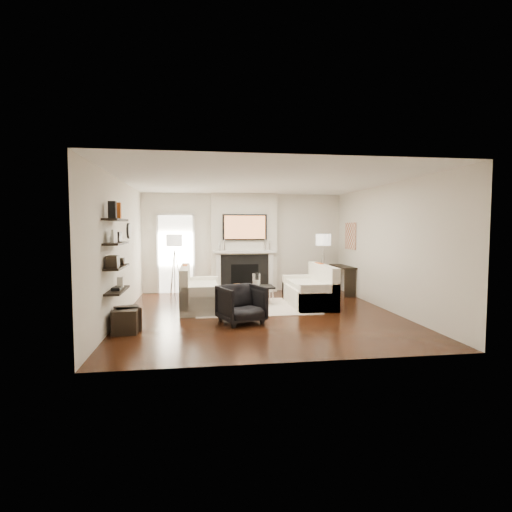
{
  "coord_description": "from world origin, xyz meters",
  "views": [
    {
      "loc": [
        -1.25,
        -8.0,
        1.77
      ],
      "look_at": [
        0.0,
        0.6,
        1.15
      ],
      "focal_mm": 28.0,
      "sensor_mm": 36.0,
      "label": 1
    }
  ],
  "objects": [
    {
      "name": "pillow_right_charcoal",
      "position": [
        1.57,
        0.44,
        0.72
      ],
      "size": [
        0.1,
        0.4,
        0.4
      ],
      "primitive_type": "cube",
      "color": "black",
      "rests_on": "loveseat_right_cushion"
    },
    {
      "name": "fireplace_surround",
      "position": [
        0.0,
        2.74,
        0.52
      ],
      "size": [
        1.3,
        0.02,
        1.04
      ],
      "primitive_type": "cube",
      "color": "black",
      "rests_on": "floor"
    },
    {
      "name": "wall_art",
      "position": [
        2.73,
        2.05,
        1.55
      ],
      "size": [
        0.03,
        0.7,
        0.7
      ],
      "primitive_type": "cube",
      "color": "tan",
      "rests_on": "wall_right"
    },
    {
      "name": "candlestick_l_tall",
      "position": [
        -0.55,
        2.7,
        1.3
      ],
      "size": [
        0.04,
        0.04,
        0.3
      ],
      "primitive_type": "cylinder",
      "color": "silver",
      "rests_on": "mantel_shelf"
    },
    {
      "name": "loveseat_left_cushion",
      "position": [
        -1.16,
        0.73,
        0.47
      ],
      "size": [
        0.63,
        1.44,
        0.1
      ],
      "primitive_type": "cube",
      "color": "white",
      "rests_on": "loveseat_left_base"
    },
    {
      "name": "ottoman_near",
      "position": [
        -2.47,
        -0.96,
        0.2
      ],
      "size": [
        0.51,
        0.51,
        0.4
      ],
      "primitive_type": "cube",
      "rotation": [
        0.0,
        0.0,
        0.35
      ],
      "color": "black",
      "rests_on": "floor"
    },
    {
      "name": "tv_screen",
      "position": [
        0.0,
        2.68,
        1.78
      ],
      "size": [
        1.1,
        0.0,
        0.62
      ],
      "primitive_type": "cube",
      "color": "#BF723F",
      "rests_on": "tv_body"
    },
    {
      "name": "loveseat_right_cushion",
      "position": [
        1.18,
        0.74,
        0.47
      ],
      "size": [
        0.63,
        1.44,
        0.1
      ],
      "primitive_type": "cube",
      "color": "white",
      "rests_on": "loveseat_right_base"
    },
    {
      "name": "loveseat_right_arm_n",
      "position": [
        1.23,
        -0.07,
        0.3
      ],
      "size": [
        0.85,
        0.18,
        0.6
      ],
      "primitive_type": "cube",
      "color": "white",
      "rests_on": "floor"
    },
    {
      "name": "shelf_bottom",
      "position": [
        -2.62,
        -1.0,
        0.7
      ],
      "size": [
        0.25,
        1.0,
        0.03
      ],
      "primitive_type": "cube",
      "color": "black",
      "rests_on": "wall_left"
    },
    {
      "name": "candlestick_r_short",
      "position": [
        0.68,
        2.7,
        1.27
      ],
      "size": [
        0.04,
        0.04,
        0.24
      ],
      "primitive_type": "cylinder",
      "color": "silver",
      "rests_on": "mantel_shelf"
    },
    {
      "name": "pillow_left_charcoal",
      "position": [
        -1.54,
        0.43,
        0.72
      ],
      "size": [
        0.1,
        0.4,
        0.4
      ],
      "primitive_type": "cube",
      "color": "black",
      "rests_on": "loveseat_left_cushion"
    },
    {
      "name": "decor_frame_b",
      "position": [
        -2.62,
        -0.71,
        1.61
      ],
      "size": [
        0.04,
        0.22,
        0.18
      ],
      "primitive_type": "cube",
      "color": "black",
      "rests_on": "shelf_upper"
    },
    {
      "name": "coffee_leg_se",
      "position": [
        0.42,
        1.27,
        0.19
      ],
      "size": [
        0.02,
        0.02,
        0.38
      ],
      "primitive_type": "cylinder",
      "color": "silver",
      "rests_on": "floor"
    },
    {
      "name": "loveseat_right_base",
      "position": [
        1.23,
        0.74,
        0.21
      ],
      "size": [
        0.85,
        1.8,
        0.42
      ],
      "primitive_type": "cube",
      "color": "white",
      "rests_on": "floor"
    },
    {
      "name": "lamp_right_leg_a",
      "position": [
        2.16,
        2.24,
        0.6
      ],
      "size": [
        0.25,
        0.02,
        1.23
      ],
      "primitive_type": "cylinder",
      "rotation": [
        0.18,
        0.0,
        4.71
      ],
      "color": "silver",
      "rests_on": "floor"
    },
    {
      "name": "lamp_left_leg_b",
      "position": [
        -1.91,
        2.35,
        0.6
      ],
      "size": [
        0.14,
        0.22,
        1.23
      ],
      "primitive_type": "cylinder",
      "rotation": [
        0.18,
        0.0,
        0.52
      ],
      "color": "silver",
      "rests_on": "floor"
    },
    {
      "name": "firebox",
      "position": [
        0.0,
        2.73,
        0.45
      ],
      "size": [
        0.75,
        0.02,
        0.65
      ],
      "primitive_type": "cube",
      "color": "black",
      "rests_on": "floor"
    },
    {
      "name": "door_trim_l",
      "position": [
        -2.33,
        2.96,
        1.05
      ],
      "size": [
        0.06,
        0.06,
        2.16
      ],
      "primitive_type": "cube",
      "color": "white",
      "rests_on": "floor"
    },
    {
      "name": "lamp_right_post",
      "position": [
        2.05,
        2.24,
        0.6
      ],
      "size": [
        0.02,
        0.02,
        1.2
      ],
      "primitive_type": "cylinder",
      "color": "silver",
      "rests_on": "floor"
    },
    {
      "name": "candlestick_r_tall",
      "position": [
        0.55,
        2.7,
        1.3
      ],
      "size": [
        0.04,
        0.04,
        0.3
      ],
      "primitive_type": "cylinder",
      "color": "silver",
      "rests_on": "mantel_shelf"
    },
    {
      "name": "mantel_pilaster_l",
      "position": [
        -0.72,
        2.71,
        0.55
      ],
      "size": [
        0.12,
        0.08,
        1.1
      ],
      "primitive_type": "cube",
      "color": "white",
      "rests_on": "floor"
    },
    {
      "name": "decor_frame_a",
      "position": [
        -2.62,
        -1.15,
        1.63
      ],
      "size": [
        0.04,
        0.3,
        0.22
      ],
      "primitive_type": "cube",
      "color": "white",
      "rests_on": "shelf_upper"
    },
    {
      "name": "coffee_leg_sw",
      "position": [
        -0.58,
        1.27,
        0.19
      ],
      "size": [
        0.02,
        0.02,
        0.38
      ],
      "primitive_type": "cylinder",
      "color": "silver",
      "rests_on": "floor"
    },
    {
      "name": "mantel_shelf",
      "position": [
        0.0,
        2.69,
        1.12
      ],
      "size": [
        1.7,
        0.18,
        0.07
      ],
      "primitive_type": "cube",
      "color": "white",
      "rests_on": "chimney_breast"
    },
    {
      "name": "pillow_right_orange",
      "position": [
        1.57,
        1.04,
        0.73
      ],
      "size": [
        0.1,
        0.42,
        0.42
      ],
      "primitive_type": "cube",
      "color": "#BE5217",
      "rests_on": "loveseat_right_cushion"
    },
    {
      "name": "lamp_left_leg_c",
      "position": [
        -1.91,
        2.16,
        0.6
      ],
      "size": [
        0.14,
        0.22,
        1.23
      ],
      "primitive_type": "cylinder",
      "rotation": [
        0.18,
        0.0,
        2.62
      ],
      "color": "silver",
      "rests_on": "floor"
    },
    {
      "name": "console_leg_s",
      "position": [
        2.57,
        2.72,
        0.35
      ],
      "size": [
        0.3,
        0.04,
        0.71
      ],
      "primitive_type": "cube",
      "color": "black",
      "rests_on": "floor"
    },
    {
      "name": "decor_box_tall",
      "position": [
        -2.62,
        -0.73,
        0.81
      ],
      "size": [
        0.1,
        0.1,
        0.18
      ],
      "primitive_type": "cube",
      "color": "white",
      "rests_on": "shelf_bottom"
    },
    {
      "name": "candlestick_l_short",
      "position": [
        -0.68,
        2.7,
        1.27
      ],
      "size": [
        0.04,
        0.04,
        0.24
      ],
      "primitive_type": "cylinder",
      "color": "silver",
      "rests_on": "mantel_shelf"
    },
    {
      "name": "lamp_right_leg_c",
      "position": [
        1.99,
        2.15,
        0.6
      ],
      "size": [
        0.14,
        0.22,
        1.23
      ],
      "primitive_type": "cylinder",
      "rotation": [
        0.18,
        0.0,
        2.62
      ],
      "color": "silver",
      "rests_on": "floor"
    },
    {
      "name": "hurricane_candle",
      "position": [
        0.07,
        1.05,
        0.5
      ],
      "size": [
        0.09,
        0.09,
        0.14
      ],
      "primitive_type": "cylinder",
      "color": "white",
      "rests_on": "coffee_table"
    },
    {
      "name": "lamp_left_leg_a",
      "position": [
        -1.74,
        2.25,
        0.6
      ],
      "size": [
        0.25,
        0.02,
        1.23
      ],
      "primitive_type": "cylinder",
      "rotation": [
        0.18,
        0.0,
        4.71
      ],
      "color": "silver",
      "rests_on": "floor"
    },
    {
      "name": "clock_face",
      "position": [
        -2.71,
        0.9,
        1.7
      ],
      "size": [
        0.01,
        0.29,
        0.29
      ],
      "primitive_type": "cylinder",
      "rotation": [
        0.0,
        1.57,
        0.0
      ],
      "color": "white",
      "rests_on": "clock_rim"
    },
    {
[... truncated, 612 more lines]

